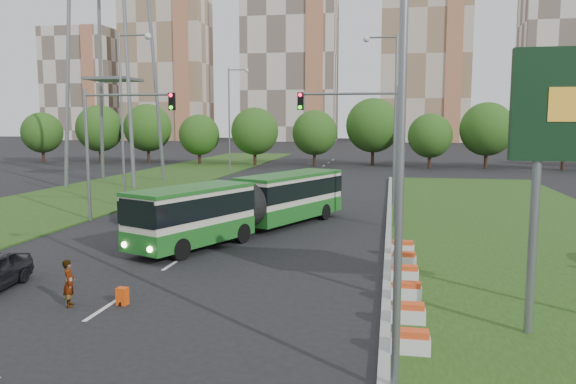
% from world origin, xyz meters
% --- Properties ---
extents(ground, '(360.00, 360.00, 0.00)m').
position_xyz_m(ground, '(0.00, 0.00, 0.00)').
color(ground, black).
rests_on(ground, ground).
extents(grass_median, '(14.00, 60.00, 0.15)m').
position_xyz_m(grass_median, '(13.00, 8.00, 0.07)').
color(grass_median, '#244413').
rests_on(grass_median, ground).
extents(median_kerb, '(0.30, 60.00, 0.18)m').
position_xyz_m(median_kerb, '(6.05, 8.00, 0.09)').
color(median_kerb, '#9B9B9B').
rests_on(median_kerb, ground).
extents(left_verge, '(12.00, 110.00, 0.10)m').
position_xyz_m(left_verge, '(-18.00, 25.00, 0.05)').
color(left_verge, '#244413').
rests_on(left_verge, ground).
extents(lane_markings, '(0.20, 100.00, 0.01)m').
position_xyz_m(lane_markings, '(-3.00, 20.00, 0.00)').
color(lane_markings, silver).
rests_on(lane_markings, ground).
extents(flower_planters, '(1.10, 11.50, 0.60)m').
position_xyz_m(flower_planters, '(6.70, -2.50, 0.45)').
color(flower_planters, silver).
rests_on(flower_planters, grass_median).
extents(traffic_mast_median, '(5.76, 0.32, 8.00)m').
position_xyz_m(traffic_mast_median, '(4.78, 10.00, 5.35)').
color(traffic_mast_median, slate).
rests_on(traffic_mast_median, ground).
extents(traffic_mast_left, '(5.76, 0.32, 8.00)m').
position_xyz_m(traffic_mast_left, '(-10.38, 9.00, 5.35)').
color(traffic_mast_left, slate).
rests_on(traffic_mast_left, ground).
extents(street_lamps, '(36.00, 60.00, 12.00)m').
position_xyz_m(street_lamps, '(-3.00, 10.00, 6.00)').
color(street_lamps, slate).
rests_on(street_lamps, ground).
extents(tree_line, '(120.00, 8.00, 9.00)m').
position_xyz_m(tree_line, '(10.00, 55.00, 4.50)').
color(tree_line, '#265115').
rests_on(tree_line, ground).
extents(apartment_tower_west, '(26.00, 15.00, 48.00)m').
position_xyz_m(apartment_tower_west, '(-65.00, 150.00, 24.00)').
color(apartment_tower_west, beige).
rests_on(apartment_tower_west, ground).
extents(apartment_tower_cwest, '(28.00, 15.00, 52.00)m').
position_xyz_m(apartment_tower_cwest, '(-25.00, 150.00, 26.00)').
color(apartment_tower_cwest, beige).
rests_on(apartment_tower_cwest, ground).
extents(apartment_tower_ceast, '(25.00, 15.00, 50.00)m').
position_xyz_m(apartment_tower_ceast, '(15.00, 150.00, 25.00)').
color(apartment_tower_ceast, beige).
rests_on(apartment_tower_ceast, ground).
extents(apartment_tower_east, '(27.00, 15.00, 47.00)m').
position_xyz_m(apartment_tower_east, '(55.00, 150.00, 23.50)').
color(apartment_tower_east, beige).
rests_on(apartment_tower_east, ground).
extents(midrise_west, '(22.00, 14.00, 36.00)m').
position_xyz_m(midrise_west, '(-95.00, 150.00, 18.00)').
color(midrise_west, beige).
rests_on(midrise_west, ground).
extents(articulated_bus, '(2.45, 15.74, 2.59)m').
position_xyz_m(articulated_bus, '(-1.60, 7.03, 1.59)').
color(articulated_bus, beige).
rests_on(articulated_bus, ground).
extents(car_left_far, '(2.39, 4.16, 1.30)m').
position_xyz_m(car_left_far, '(-9.46, 10.06, 0.65)').
color(car_left_far, black).
rests_on(car_left_far, ground).
extents(pedestrian, '(0.58, 0.67, 1.56)m').
position_xyz_m(pedestrian, '(-4.21, -5.87, 0.78)').
color(pedestrian, gray).
rests_on(pedestrian, ground).
extents(shopping_trolley, '(0.34, 0.36, 0.58)m').
position_xyz_m(shopping_trolley, '(-2.58, -5.42, 0.29)').
color(shopping_trolley, '#DC440B').
rests_on(shopping_trolley, ground).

